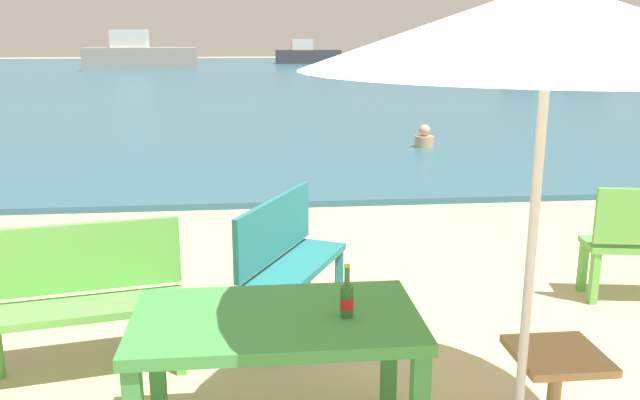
% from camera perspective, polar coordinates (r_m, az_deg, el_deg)
% --- Properties ---
extents(sea_water, '(120.00, 50.00, 0.08)m').
position_cam_1_polar(sea_water, '(32.98, -3.93, 10.53)').
color(sea_water, '#2D6075').
rests_on(sea_water, ground_plane).
extents(picnic_table_green, '(1.40, 0.80, 0.76)m').
position_cam_1_polar(picnic_table_green, '(3.33, -3.76, -11.54)').
color(picnic_table_green, '#3D8C42').
rests_on(picnic_table_green, ground_plane).
extents(beer_bottle_amber, '(0.07, 0.07, 0.26)m').
position_cam_1_polar(beer_bottle_amber, '(3.22, 2.33, -8.45)').
color(beer_bottle_amber, '#2D662D').
rests_on(beer_bottle_amber, picnic_table_green).
extents(patio_umbrella, '(2.10, 2.10, 2.30)m').
position_cam_1_polar(patio_umbrella, '(2.98, 19.14, 13.88)').
color(patio_umbrella, silver).
rests_on(patio_umbrella, ground_plane).
extents(side_table_wood, '(0.44, 0.44, 0.54)m').
position_cam_1_polar(side_table_wood, '(3.70, 19.53, -14.77)').
color(side_table_wood, '#9E7A51').
rests_on(side_table_wood, ground_plane).
extents(bench_teal_center, '(0.86, 1.23, 0.95)m').
position_cam_1_polar(bench_teal_center, '(4.80, -2.88, -4.70)').
color(bench_teal_center, '#237275').
rests_on(bench_teal_center, ground_plane).
extents(bench_green_right, '(1.25, 0.58, 0.95)m').
position_cam_1_polar(bench_green_right, '(4.40, -19.58, -7.37)').
color(bench_green_right, '#60B24C').
rests_on(bench_green_right, ground_plane).
extents(swimmer_person, '(0.34, 0.34, 0.41)m').
position_cam_1_polar(swimmer_person, '(12.26, 8.96, 5.27)').
color(swimmer_person, tan).
rests_on(swimmer_person, sea_water).
extents(boat_sailboat, '(4.90, 1.34, 1.78)m').
position_cam_1_polar(boat_sailboat, '(34.68, 19.49, 11.08)').
color(boat_sailboat, navy).
rests_on(boat_sailboat, sea_water).
extents(boat_cargo_ship, '(6.12, 1.67, 2.22)m').
position_cam_1_polar(boat_cargo_ship, '(39.13, -15.28, 11.87)').
color(boat_cargo_ship, gray).
rests_on(boat_cargo_ship, sea_water).
extents(boat_barge, '(4.46, 1.22, 1.62)m').
position_cam_1_polar(boat_barge, '(46.60, -1.10, 12.37)').
color(boat_barge, '#38383F').
rests_on(boat_barge, sea_water).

